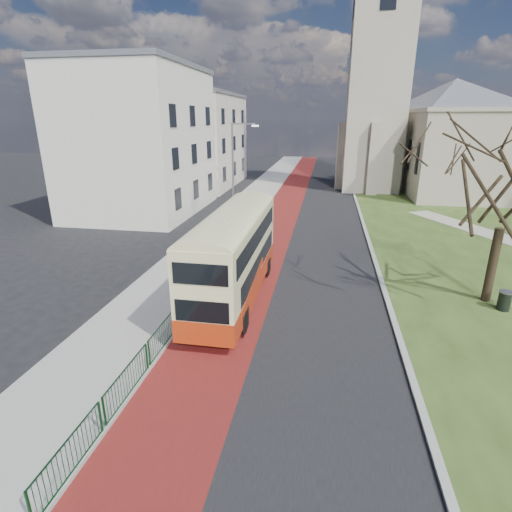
# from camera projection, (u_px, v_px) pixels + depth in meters

# --- Properties ---
(ground) EXTENTS (160.00, 160.00, 0.00)m
(ground) POSITION_uv_depth(u_px,v_px,m) (243.00, 346.00, 15.60)
(ground) COLOR black
(ground) RESTS_ON ground
(road_carriageway) EXTENTS (9.00, 120.00, 0.01)m
(road_carriageway) POSITION_uv_depth(u_px,v_px,m) (308.00, 223.00, 33.97)
(road_carriageway) COLOR black
(road_carriageway) RESTS_ON ground
(bus_lane) EXTENTS (3.40, 120.00, 0.01)m
(bus_lane) POSITION_uv_depth(u_px,v_px,m) (276.00, 221.00, 34.41)
(bus_lane) COLOR #591414
(bus_lane) RESTS_ON ground
(pavement_west) EXTENTS (4.00, 120.00, 0.12)m
(pavement_west) POSITION_uv_depth(u_px,v_px,m) (233.00, 219.00, 35.01)
(pavement_west) COLOR gray
(pavement_west) RESTS_ON ground
(kerb_west) EXTENTS (0.25, 120.00, 0.13)m
(kerb_west) POSITION_uv_depth(u_px,v_px,m) (256.00, 220.00, 34.68)
(kerb_west) COLOR #999993
(kerb_west) RESTS_ON ground
(kerb_east) EXTENTS (0.25, 80.00, 0.13)m
(kerb_east) POSITION_uv_depth(u_px,v_px,m) (362.00, 219.00, 35.06)
(kerb_east) COLOR #999993
(kerb_east) RESTS_ON ground
(pedestrian_railing) EXTENTS (0.07, 24.00, 1.12)m
(pedestrian_railing) POSITION_uv_depth(u_px,v_px,m) (201.00, 287.00, 19.62)
(pedestrian_railing) COLOR #0C3817
(pedestrian_railing) RESTS_ON ground
(gothic_church) EXTENTS (16.38, 18.00, 40.00)m
(gothic_church) POSITION_uv_depth(u_px,v_px,m) (421.00, 74.00, 44.61)
(gothic_church) COLOR #A19482
(gothic_church) RESTS_ON ground
(street_block_near) EXTENTS (10.30, 14.30, 13.00)m
(street_block_near) POSITION_uv_depth(u_px,v_px,m) (141.00, 140.00, 36.23)
(street_block_near) COLOR silver
(street_block_near) RESTS_ON ground
(street_block_far) EXTENTS (10.30, 16.30, 11.50)m
(street_block_far) POSITION_uv_depth(u_px,v_px,m) (196.00, 140.00, 51.36)
(street_block_far) COLOR #BAAE9D
(street_block_far) RESTS_ON ground
(streetlamp) EXTENTS (2.13, 0.18, 8.00)m
(streetlamp) POSITION_uv_depth(u_px,v_px,m) (235.00, 169.00, 31.56)
(streetlamp) COLOR gray
(streetlamp) RESTS_ON pavement_west
(bus) EXTENTS (2.43, 10.24, 4.27)m
(bus) POSITION_uv_depth(u_px,v_px,m) (234.00, 252.00, 18.85)
(bus) COLOR #A62E0F
(bus) RESTS_ON ground
(litter_bin) EXTENTS (0.76, 0.76, 0.93)m
(litter_bin) POSITION_uv_depth(u_px,v_px,m) (504.00, 301.00, 18.31)
(litter_bin) COLOR black
(litter_bin) RESTS_ON grass_green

